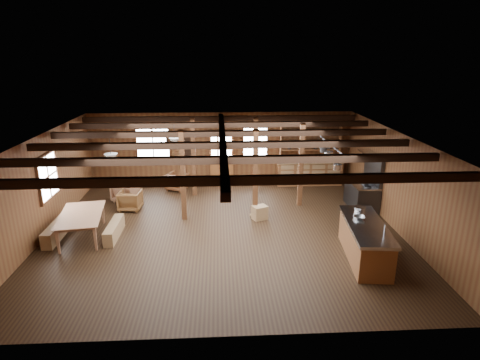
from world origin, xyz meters
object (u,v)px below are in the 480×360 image
at_px(commercial_range, 363,190).
at_px(dining_table, 84,226).
at_px(armchair_b, 177,182).
at_px(kitchen_island, 365,241).
at_px(armchair_a, 130,200).
at_px(armchair_c, 127,191).

distance_m(commercial_range, dining_table, 8.74).
height_order(commercial_range, armchair_b, commercial_range).
bearing_deg(commercial_range, dining_table, -168.19).
height_order(kitchen_island, commercial_range, commercial_range).
relative_size(commercial_range, armchair_b, 2.63).
distance_m(armchair_a, armchair_c, 0.90).
bearing_deg(armchair_b, dining_table, 86.57).
height_order(dining_table, armchair_b, dining_table).
bearing_deg(armchair_c, dining_table, 97.95).
distance_m(dining_table, armchair_b, 4.53).
distance_m(kitchen_island, armchair_b, 7.60).
bearing_deg(armchair_b, kitchen_island, 158.84).
height_order(armchair_b, armchair_c, armchair_c).
xyz_separation_m(kitchen_island, armchair_b, (-5.18, 5.56, -0.16)).
height_order(armchair_a, armchair_b, armchair_a).
xyz_separation_m(dining_table, armchair_c, (0.58, 2.86, 0.02)).
bearing_deg(armchair_a, armchair_b, -120.12).
xyz_separation_m(dining_table, armchair_a, (0.87, 2.02, -0.03)).
bearing_deg(armchair_b, commercial_range, -172.96).
relative_size(dining_table, armchair_c, 2.43).
xyz_separation_m(armchair_a, armchair_c, (-0.29, 0.85, 0.05)).
height_order(kitchen_island, armchair_b, kitchen_island).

